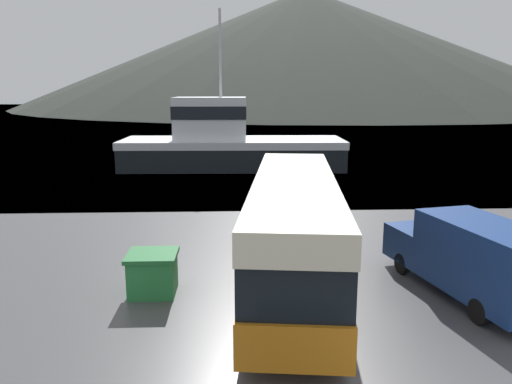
{
  "coord_description": "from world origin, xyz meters",
  "views": [
    {
      "loc": [
        -3.64,
        -6.65,
        6.14
      ],
      "look_at": [
        -2.78,
        13.26,
        2.0
      ],
      "focal_mm": 35.0,
      "sensor_mm": 36.0,
      "label": 1
    }
  ],
  "objects_px": {
    "tour_bus": "(294,225)",
    "fishing_boat": "(227,143)",
    "small_boat": "(293,155)",
    "storage_bin": "(153,273)",
    "delivery_van": "(471,256)"
  },
  "relations": [
    {
      "from": "delivery_van",
      "to": "fishing_boat",
      "type": "bearing_deg",
      "value": 94.11
    },
    {
      "from": "tour_bus",
      "to": "fishing_boat",
      "type": "height_order",
      "value": "fishing_boat"
    },
    {
      "from": "delivery_van",
      "to": "fishing_boat",
      "type": "height_order",
      "value": "fishing_boat"
    },
    {
      "from": "delivery_van",
      "to": "fishing_boat",
      "type": "relative_size",
      "value": 0.37
    },
    {
      "from": "tour_bus",
      "to": "storage_bin",
      "type": "xyz_separation_m",
      "value": [
        -4.38,
        -0.67,
        -1.26
      ]
    },
    {
      "from": "storage_bin",
      "to": "small_boat",
      "type": "distance_m",
      "value": 30.09
    },
    {
      "from": "tour_bus",
      "to": "fishing_boat",
      "type": "distance_m",
      "value": 24.16
    },
    {
      "from": "fishing_boat",
      "to": "storage_bin",
      "type": "relative_size",
      "value": 11.59
    },
    {
      "from": "tour_bus",
      "to": "delivery_van",
      "type": "height_order",
      "value": "tour_bus"
    },
    {
      "from": "delivery_van",
      "to": "small_boat",
      "type": "distance_m",
      "value": 29.85
    },
    {
      "from": "fishing_boat",
      "to": "storage_bin",
      "type": "bearing_deg",
      "value": -3.01
    },
    {
      "from": "tour_bus",
      "to": "small_boat",
      "type": "distance_m",
      "value": 28.66
    },
    {
      "from": "small_boat",
      "to": "fishing_boat",
      "type": "bearing_deg",
      "value": 88.16
    },
    {
      "from": "tour_bus",
      "to": "small_boat",
      "type": "bearing_deg",
      "value": 90.04
    },
    {
      "from": "fishing_boat",
      "to": "small_boat",
      "type": "bearing_deg",
      "value": 129.29
    }
  ]
}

